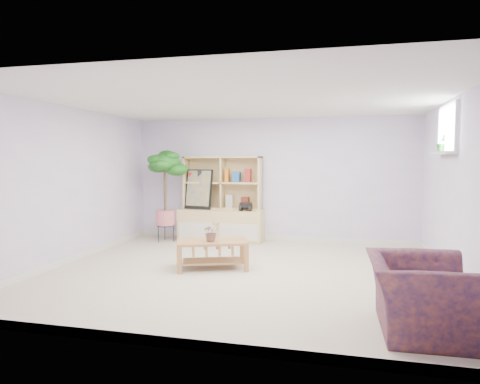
% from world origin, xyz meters
% --- Properties ---
extents(floor, '(5.50, 5.00, 0.01)m').
position_xyz_m(floor, '(0.00, 0.00, 0.00)').
color(floor, tan).
rests_on(floor, ground).
extents(ceiling, '(5.50, 5.00, 0.01)m').
position_xyz_m(ceiling, '(0.00, 0.00, 2.40)').
color(ceiling, silver).
rests_on(ceiling, walls).
extents(walls, '(5.51, 5.01, 2.40)m').
position_xyz_m(walls, '(0.00, 0.00, 1.20)').
color(walls, white).
rests_on(walls, floor).
extents(baseboard, '(5.50, 5.00, 0.10)m').
position_xyz_m(baseboard, '(0.00, 0.00, 0.05)').
color(baseboard, silver).
rests_on(baseboard, floor).
extents(window, '(0.10, 0.98, 0.68)m').
position_xyz_m(window, '(2.73, 0.60, 2.00)').
color(window, silver).
rests_on(window, walls).
extents(window_sill, '(0.14, 1.00, 0.04)m').
position_xyz_m(window_sill, '(2.67, 0.60, 1.68)').
color(window_sill, silver).
rests_on(window_sill, walls).
extents(storage_unit, '(1.66, 0.56, 1.66)m').
position_xyz_m(storage_unit, '(-0.96, 2.24, 0.83)').
color(storage_unit, tan).
rests_on(storage_unit, floor).
extents(poster, '(0.58, 0.22, 0.78)m').
position_xyz_m(poster, '(-1.41, 2.20, 1.01)').
color(poster, '#D9B109').
rests_on(poster, storage_unit).
extents(toy_truck, '(0.35, 0.25, 0.17)m').
position_xyz_m(toy_truck, '(-0.44, 2.13, 0.71)').
color(toy_truck, black).
rests_on(toy_truck, storage_unit).
extents(coffee_table, '(1.14, 0.87, 0.41)m').
position_xyz_m(coffee_table, '(-0.49, 0.14, 0.21)').
color(coffee_table, '#A47A45').
rests_on(coffee_table, floor).
extents(table_plant, '(0.33, 0.32, 0.28)m').
position_xyz_m(table_plant, '(-0.48, 0.07, 0.55)').
color(table_plant, '#166624').
rests_on(table_plant, coffee_table).
extents(floor_tree, '(0.68, 0.68, 1.78)m').
position_xyz_m(floor_tree, '(-2.00, 1.93, 0.89)').
color(floor_tree, '#176316').
rests_on(floor_tree, floor).
extents(armchair, '(0.94, 1.07, 0.78)m').
position_xyz_m(armchair, '(2.06, -1.64, 0.39)').
color(armchair, '#151542').
rests_on(armchair, floor).
extents(sill_plant, '(0.17, 0.15, 0.24)m').
position_xyz_m(sill_plant, '(2.67, 0.68, 1.82)').
color(sill_plant, '#176316').
rests_on(sill_plant, window_sill).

